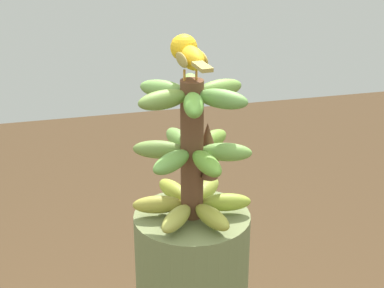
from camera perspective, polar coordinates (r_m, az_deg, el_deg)
The scene contains 2 objects.
banana_bunch at distance 1.31m, azimuth 0.06°, elevation -0.64°, with size 0.27×0.26×0.32m.
perched_bird at distance 1.25m, azimuth -0.40°, elevation 8.46°, with size 0.06×0.21×0.09m.
Camera 1 is at (-0.30, -1.17, 1.84)m, focal length 56.94 mm.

